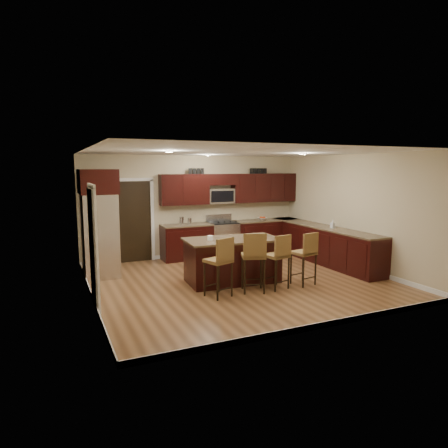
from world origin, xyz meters
name	(u,v)px	position (x,y,z in m)	size (l,w,h in m)	color
floor	(240,281)	(0.00, 0.00, 0.00)	(6.00, 6.00, 0.00)	brown
ceiling	(241,152)	(0.00, 0.00, 2.70)	(6.00, 6.00, 0.00)	silver
wall_back	(195,206)	(0.00, 2.75, 1.35)	(6.00, 6.00, 0.00)	#BEAF89
wall_left	(88,227)	(-3.00, 0.00, 1.35)	(5.50, 5.50, 0.00)	#BEAF89
wall_right	(354,212)	(3.00, 0.00, 1.35)	(5.50, 5.50, 0.00)	#BEAF89
base_cabinets	(281,242)	(1.90, 1.45, 0.46)	(4.02, 3.96, 0.92)	black
upper_cabinets	(233,188)	(1.04, 2.58, 1.84)	(4.00, 0.33, 0.80)	black
range	(223,239)	(0.68, 2.45, 0.47)	(0.76, 0.64, 1.11)	silver
microwave	(220,196)	(0.68, 2.60, 1.62)	(0.76, 0.31, 0.40)	silver
doorway	(134,222)	(-1.65, 2.73, 1.03)	(0.85, 0.03, 2.06)	black
pantry_door	(92,248)	(-2.98, -0.30, 1.02)	(0.03, 0.80, 2.04)	white
letter_decor	(228,171)	(0.90, 2.58, 2.29)	(2.20, 0.03, 0.15)	black
island	(232,262)	(-0.16, 0.06, 0.43)	(2.03, 1.16, 0.92)	black
stool_left	(221,260)	(-0.80, -0.78, 0.70)	(0.53, 0.53, 1.12)	olive
stool_mid	(254,255)	(-0.11, -0.78, 0.73)	(0.56, 0.56, 1.17)	olive
stool_right	(279,255)	(0.44, -0.78, 0.68)	(0.48, 0.48, 1.09)	olive
refrigerator	(99,222)	(-2.62, 1.67, 1.21)	(0.79, 0.97, 2.35)	silver
floor_mat	(251,262)	(1.01, 1.43, 0.01)	(0.98, 0.66, 0.01)	brown
fruit_bowl	(262,219)	(1.92, 2.45, 0.95)	(0.25, 0.25, 0.06)	silver
soap_bottle	(333,224)	(2.70, 0.37, 1.02)	(0.09, 0.09, 0.20)	#B2B2B2
canister_tall	(182,221)	(-0.48, 2.45, 1.02)	(0.12, 0.12, 0.21)	silver
canister_short	(190,221)	(-0.27, 2.45, 1.00)	(0.11, 0.11, 0.16)	silver
island_jar	(210,238)	(-0.66, 0.06, 0.97)	(0.10, 0.10, 0.10)	white
stool_extra	(306,252)	(1.09, -0.78, 0.68)	(0.48, 0.48, 1.09)	olive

